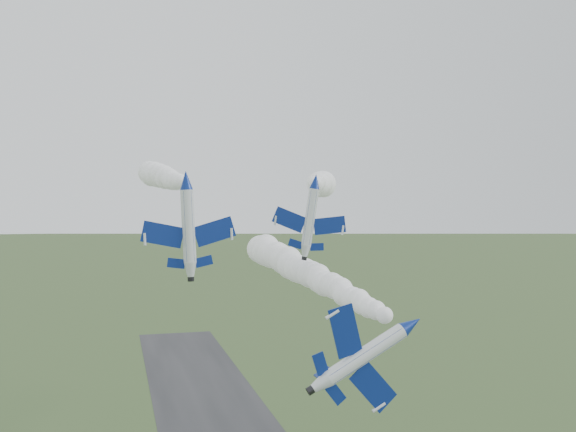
# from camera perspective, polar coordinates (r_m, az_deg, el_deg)

# --- Properties ---
(jet_lead) EXTENTS (5.29, 13.14, 9.65)m
(jet_lead) POSITION_cam_1_polar(r_m,az_deg,el_deg) (63.41, 10.98, -9.44)
(jet_lead) COLOR silver
(smoke_trail_jet_lead) EXTENTS (8.22, 57.04, 5.07)m
(smoke_trail_jet_lead) POSITION_cam_1_polar(r_m,az_deg,el_deg) (92.12, 1.68, -5.05)
(smoke_trail_jet_lead) COLOR white
(jet_pair_left) EXTENTS (11.66, 14.07, 3.50)m
(jet_pair_left) POSITION_cam_1_polar(r_m,az_deg,el_deg) (82.11, -9.04, 3.20)
(jet_pair_left) COLOR silver
(smoke_trail_jet_pair_left) EXTENTS (5.75, 61.63, 5.02)m
(smoke_trail_jet_pair_left) POSITION_cam_1_polar(r_m,az_deg,el_deg) (116.52, -11.10, 3.44)
(smoke_trail_jet_pair_left) COLOR white
(jet_pair_right) EXTENTS (9.85, 11.55, 3.07)m
(jet_pair_right) POSITION_cam_1_polar(r_m,az_deg,el_deg) (86.25, 2.45, 3.12)
(jet_pair_right) COLOR silver
(smoke_trail_jet_pair_right) EXTENTS (22.38, 57.27, 5.60)m
(smoke_trail_jet_pair_right) POSITION_cam_1_polar(r_m,az_deg,el_deg) (117.78, 2.84, 2.87)
(smoke_trail_jet_pair_right) COLOR white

